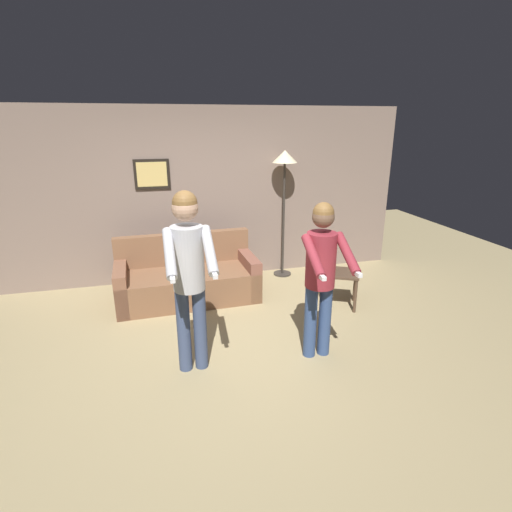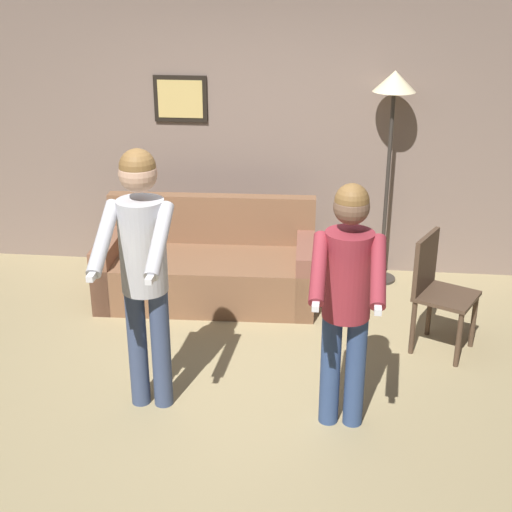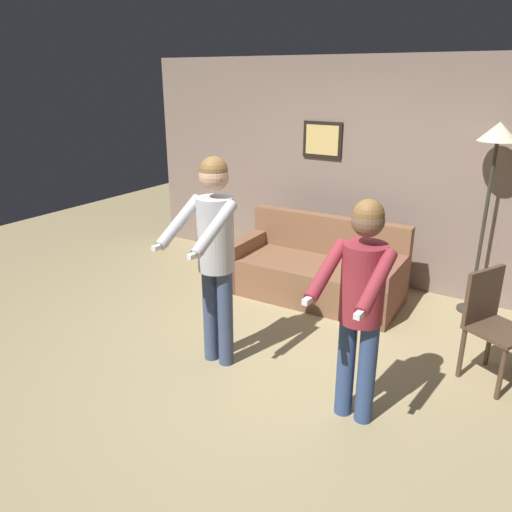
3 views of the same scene
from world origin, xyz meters
name	(u,v)px [view 2 (image 2 of 3)]	position (x,y,z in m)	size (l,w,h in m)	color
ground_plane	(220,384)	(0.00, 0.00, 0.00)	(12.00, 12.00, 0.00)	tan
back_wall_assembly	(253,136)	(0.00, 2.24, 1.30)	(6.40, 0.09, 2.60)	#7E6A5E
couch	(208,269)	(-0.32, 1.43, 0.28)	(1.93, 0.92, 0.87)	brown
torchiere_lamp	(393,104)	(1.25, 1.98, 1.69)	(0.38, 0.38, 1.97)	#332D28
person_standing_left	(143,257)	(-0.43, -0.30, 1.10)	(0.43, 0.69, 1.80)	#3B496B
person_standing_right	(347,288)	(0.87, -0.38, 0.99)	(0.44, 0.66, 1.65)	navy
dining_chair_distant	(436,286)	(1.58, 0.72, 0.53)	(0.56, 0.56, 0.93)	#4C3828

